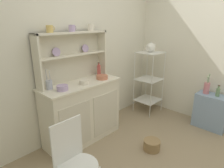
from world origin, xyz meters
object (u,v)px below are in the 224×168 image
Objects in this scene: bowl_mixing_large at (62,88)px; bakers_rack at (149,77)px; jam_bottle at (99,70)px; utensil_jar at (49,84)px; floor_basket at (152,145)px; flower_vase at (207,87)px; oil_bottle at (218,92)px; cup_gold_0 at (50,29)px; hutch_cabinet at (82,111)px; wire_chair at (73,158)px; side_shelf_blue at (211,111)px; porcelain_teapot at (151,47)px; hutch_shelf_unit at (72,53)px.

bakers_rack is at bearing -2.84° from bowl_mixing_large.
jam_bottle is 0.83m from utensil_jar.
bowl_mixing_large is (-0.79, 0.80, 0.82)m from floor_basket.
flower_vase reaches higher than oil_bottle.
cup_gold_0 is at bearing 170.73° from bakers_rack.
bakers_rack is 0.96m from flower_vase.
flower_vase is at bearing -44.90° from jam_bottle.
bakers_rack reaches higher than hutch_cabinet.
flower_vase is at bearing 14.62° from wire_chair.
side_shelf_blue is 1.43m from porcelain_teapot.
wire_chair is at bearing -131.88° from hutch_cabinet.
bakers_rack is 1.96m from cup_gold_0.
cup_gold_0 is 0.70m from bowl_mixing_large.
porcelain_teapot is at bearing -2.85° from bowl_mixing_large.
hutch_cabinet is at bearing -10.60° from utensil_jar.
utensil_jar is 0.79× the size of flower_vase.
side_shelf_blue is at bearing -30.73° from bowl_mixing_large.
jam_bottle reaches higher than side_shelf_blue.
cup_gold_0 reaches higher than oil_bottle.
hutch_shelf_unit reaches higher than bakers_rack.
side_shelf_blue is at bearing -32.75° from utensil_jar.
flower_vase is (0.19, -0.95, -0.02)m from bakers_rack.
hutch_shelf_unit is 4.20× the size of porcelain_teapot.
floor_basket is at bearing -62.10° from hutch_cabinet.
flower_vase is (1.92, -1.23, -0.90)m from cup_gold_0.
bowl_mixing_large is at bearing 149.27° from side_shelf_blue.
wire_chair is 1.27m from floor_basket.
hutch_shelf_unit is 7.60× the size of bowl_mixing_large.
hutch_shelf_unit is (-0.00, 0.16, 0.80)m from hutch_cabinet.
hutch_cabinet reaches higher than wire_chair.
bowl_mixing_large reaches higher than hutch_cabinet.
bakers_rack reaches higher than wire_chair.
jam_bottle is 0.81× the size of utensil_jar.
side_shelf_blue is at bearing -35.05° from cup_gold_0.
bakers_rack is 6.34× the size of oil_bottle.
bakers_rack is at bearing -7.38° from utensil_jar.
bowl_mixing_large is 0.18m from utensil_jar.
utensil_jar is 1.01× the size of porcelain_teapot.
wire_chair is 1.01m from utensil_jar.
oil_bottle is (1.92, -1.40, -0.94)m from cup_gold_0.
floor_basket is 1.33m from oil_bottle.
hutch_shelf_unit is at bearing 139.22° from side_shelf_blue.
bowl_mixing_large reaches higher than floor_basket.
hutch_cabinet is 2.06m from oil_bottle.
bowl_mixing_large reaches higher than oil_bottle.
jam_bottle is (-1.00, 0.25, 0.27)m from bakers_rack.
bowl_mixing_large is at bearing 148.23° from oil_bottle.
cup_gold_0 is (-0.31, 0.12, 1.12)m from hutch_cabinet.
hutch_cabinet is 0.64m from utensil_jar.
hutch_shelf_unit reaches higher than oil_bottle.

